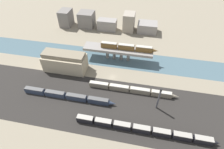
{
  "coord_description": "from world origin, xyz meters",
  "views": [
    {
      "loc": [
        16.75,
        -85.3,
        83.72
      ],
      "look_at": [
        0.0,
        -1.52,
        3.87
      ],
      "focal_mm": 28.0,
      "sensor_mm": 36.0,
      "label": 1
    }
  ],
  "objects_px": {
    "train_yard_near": "(144,130)",
    "signal_tower": "(159,99)",
    "warehouse_building": "(65,62)",
    "train_yard_mid": "(68,96)",
    "train_yard_far": "(132,90)",
    "train_on_bridge": "(128,47)"
  },
  "relations": [
    {
      "from": "train_yard_near",
      "to": "signal_tower",
      "type": "relative_size",
      "value": 4.58
    },
    {
      "from": "warehouse_building",
      "to": "signal_tower",
      "type": "relative_size",
      "value": 1.87
    },
    {
      "from": "train_yard_near",
      "to": "train_yard_mid",
      "type": "xyz_separation_m",
      "value": [
        -46.47,
        13.48,
        -0.06
      ]
    },
    {
      "from": "train_yard_mid",
      "to": "train_yard_far",
      "type": "relative_size",
      "value": 1.03
    },
    {
      "from": "train_on_bridge",
      "to": "signal_tower",
      "type": "relative_size",
      "value": 2.63
    },
    {
      "from": "train_on_bridge",
      "to": "train_yard_far",
      "type": "xyz_separation_m",
      "value": [
        7.1,
        -31.49,
        -9.92
      ]
    },
    {
      "from": "train_yard_near",
      "to": "train_yard_far",
      "type": "height_order",
      "value": "train_yard_near"
    },
    {
      "from": "train_yard_mid",
      "to": "train_yard_near",
      "type": "bearing_deg",
      "value": -16.17
    },
    {
      "from": "warehouse_building",
      "to": "train_yard_near",
      "type": "bearing_deg",
      "value": -33.82
    },
    {
      "from": "train_on_bridge",
      "to": "signal_tower",
      "type": "xyz_separation_m",
      "value": [
        22.67,
        -41.06,
        -3.97
      ]
    },
    {
      "from": "train_yard_near",
      "to": "train_on_bridge",
      "type": "bearing_deg",
      "value": 105.7
    },
    {
      "from": "train_yard_far",
      "to": "train_yard_mid",
      "type": "bearing_deg",
      "value": -160.95
    },
    {
      "from": "train_yard_near",
      "to": "train_yard_far",
      "type": "bearing_deg",
      "value": 109.16
    },
    {
      "from": "train_yard_near",
      "to": "signal_tower",
      "type": "xyz_separation_m",
      "value": [
        6.41,
        16.79,
        5.82
      ]
    },
    {
      "from": "train_yard_far",
      "to": "warehouse_building",
      "type": "xyz_separation_m",
      "value": [
        -48.92,
        12.54,
        4.87
      ]
    },
    {
      "from": "train_yard_near",
      "to": "train_yard_far",
      "type": "relative_size",
      "value": 1.29
    },
    {
      "from": "train_yard_near",
      "to": "train_yard_far",
      "type": "distance_m",
      "value": 27.9
    },
    {
      "from": "train_on_bridge",
      "to": "signal_tower",
      "type": "bearing_deg",
      "value": -61.1
    },
    {
      "from": "train_on_bridge",
      "to": "train_yard_far",
      "type": "bearing_deg",
      "value": -77.29
    },
    {
      "from": "train_on_bridge",
      "to": "train_yard_mid",
      "type": "relative_size",
      "value": 0.72
    },
    {
      "from": "signal_tower",
      "to": "train_on_bridge",
      "type": "bearing_deg",
      "value": 118.9
    },
    {
      "from": "warehouse_building",
      "to": "train_on_bridge",
      "type": "bearing_deg",
      "value": 24.37
    }
  ]
}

